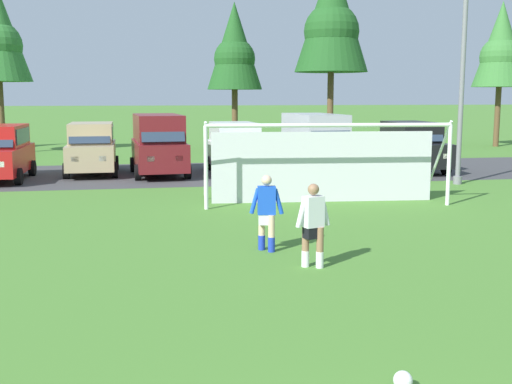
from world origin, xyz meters
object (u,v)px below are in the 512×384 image
parked_car_slot_far_left (0,152)px  parked_car_slot_center_left (159,143)px  soccer_goal (324,161)px  parked_car_slot_right (412,146)px  player_defender_far (267,213)px  soccer_ball (403,380)px  parked_car_slot_center (235,147)px  parked_car_slot_center_right (315,142)px  street_lamp (467,82)px  parked_car_slot_left (92,148)px  player_striker_near (313,226)px

parked_car_slot_far_left → parked_car_slot_center_left: 6.21m
soccer_goal → parked_car_slot_right: 9.70m
player_defender_far → parked_car_slot_center_left: size_ratio=0.33×
soccer_ball → parked_car_slot_center: (1.09, 20.64, 1.00)m
soccer_goal → parked_car_slot_far_left: bearing=146.1°
parked_car_slot_right → parked_car_slot_center_right: bearing=177.1°
soccer_ball → parked_car_slot_right: parked_car_slot_right is taller
parked_car_slot_far_left → street_lamp: size_ratio=0.63×
parked_car_slot_left → parked_car_slot_right: (13.75, -1.38, 0.00)m
player_defender_far → parked_car_slot_center: parked_car_slot_center is taller
parked_car_slot_center → soccer_ball: bearing=-93.0°
parked_car_slot_center_left → parked_car_slot_right: (10.98, -0.54, -0.23)m
parked_car_slot_far_left → parked_car_slot_center_left: bearing=6.2°
soccer_goal → parked_car_slot_right: bearing=50.7°
parked_car_slot_left → parked_car_slot_center_left: parked_car_slot_center_left is taller
parked_car_slot_left → soccer_goal: bearing=-49.5°
player_striker_near → parked_car_slot_right: bearing=60.2°
soccer_ball → parked_car_slot_center_left: bearing=95.9°
soccer_goal → parked_car_slot_center: (-1.61, 8.09, -0.18)m
parked_car_slot_far_left → parked_car_slot_right: (17.14, 0.13, 0.00)m
player_striker_near → street_lamp: (8.66, 10.51, 2.98)m
player_defender_far → parked_car_slot_far_left: bearing=121.4°
parked_car_slot_left → player_defender_far: bearing=-72.4°
player_striker_near → parked_car_slot_center_right: size_ratio=0.33×
soccer_ball → player_defender_far: player_defender_far is taller
soccer_goal → parked_car_slot_center: soccer_goal is taller
parked_car_slot_center_right → parked_car_slot_right: 4.32m
player_defender_far → parked_car_slot_left: bearing=107.6°
parked_car_slot_center → soccer_goal: bearing=-78.7°
soccer_ball → parked_car_slot_center_right: 20.81m
soccer_ball → parked_car_slot_far_left: size_ratio=0.05×
soccer_ball → player_defender_far: (-0.26, 6.74, 0.71)m
parked_car_slot_center_right → parked_car_slot_center_left: bearing=177.2°
parked_car_slot_center_left → player_defender_far: bearing=-82.3°
parked_car_slot_far_left → parked_car_slot_center: (9.39, 0.71, 0.00)m
player_striker_near → parked_car_slot_center: size_ratio=0.35×
soccer_ball → parked_car_slot_far_left: bearing=112.6°
parked_car_slot_left → parked_car_slot_right: 13.82m
parked_car_slot_right → street_lamp: (0.18, -4.27, 2.69)m
soccer_ball → parked_car_slot_right: bearing=66.2°
soccer_goal → street_lamp: (6.33, 3.24, 2.51)m
parked_car_slot_left → parked_car_slot_center_right: size_ratio=0.95×
parked_car_slot_left → street_lamp: 15.27m
parked_car_slot_right → player_defender_far: bearing=-124.4°
player_striker_near → parked_car_slot_center: bearing=87.3°
soccer_ball → parked_car_slot_center_left: size_ratio=0.04×
soccer_ball → parked_car_slot_center_left: 20.74m
soccer_goal → parked_car_slot_center: bearing=101.3°
soccer_goal → parked_car_slot_center_left: (-4.83, 8.04, 0.05)m
parked_car_slot_center → player_striker_near: bearing=-92.7°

